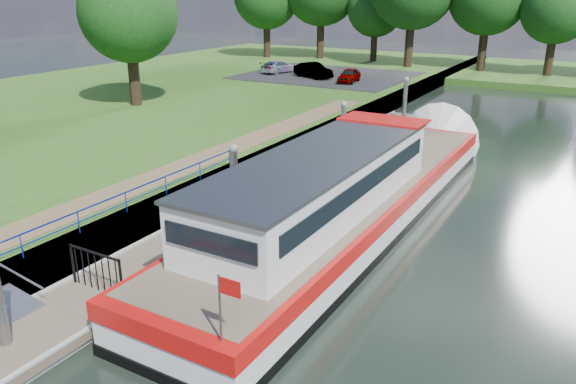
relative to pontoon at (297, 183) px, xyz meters
The scene contains 14 objects.
ground 13.00m from the pontoon, 90.00° to the right, with size 160.00×160.00×0.00m, color black.
riverbank 18.11m from the pontoon, behind, with size 32.00×90.00×0.78m, color #284F16.
bank_edge 3.25m from the pontoon, 141.89° to the left, with size 1.10×90.00×0.78m, color #473D2D.
footpath 6.69m from the pontoon, 131.35° to the right, with size 1.60×40.00×0.05m, color brown.
carpark 27.32m from the pontoon, 113.75° to the left, with size 14.00×12.00×0.06m, color black.
blue_fence 10.43m from the pontoon, 105.38° to the right, with size 0.04×18.04×0.72m.
pontoon is the anchor object (origin of this frame).
mooring_piles 1.10m from the pontoon, ahead, with size 0.30×27.30×3.55m.
gate_panel 10.84m from the pontoon, 90.00° to the right, with size 1.85×0.05×1.15m.
barge 4.24m from the pontoon, 29.70° to the right, with size 4.36×21.15×4.78m.
bank_tree_a 18.78m from the pontoon, 156.11° to the left, with size 6.12×6.12×9.72m.
car_a 23.61m from the pontoon, 109.02° to the left, with size 1.29×3.21×1.09m, color #999999.
car_b 25.61m from the pontoon, 116.23° to the left, with size 1.32×3.80×1.25m, color #999999.
car_c 28.56m from the pontoon, 122.54° to the left, with size 1.51×3.71×1.08m, color #999999.
Camera 1 is at (10.94, -6.61, 7.97)m, focal length 35.00 mm.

